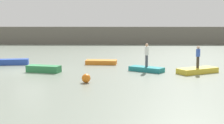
{
  "coord_description": "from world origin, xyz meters",
  "views": [
    {
      "loc": [
        7.01,
        -25.19,
        4.07
      ],
      "look_at": [
        6.63,
        1.21,
        0.61
      ],
      "focal_mm": 51.05,
      "sensor_mm": 36.0,
      "label": 1
    }
  ],
  "objects_px": {
    "rowboat_orange": "(101,62)",
    "rowboat_yellow": "(197,71)",
    "person_blue_shirt": "(198,56)",
    "mooring_buoy": "(86,78)",
    "rowboat_teal": "(146,69)",
    "rowboat_blue": "(11,62)",
    "rowboat_green": "(44,69)",
    "person_white_shirt": "(147,54)"
  },
  "relations": [
    {
      "from": "rowboat_orange",
      "to": "person_blue_shirt",
      "type": "relative_size",
      "value": 1.67
    },
    {
      "from": "person_white_shirt",
      "to": "rowboat_yellow",
      "type": "bearing_deg",
      "value": -11.3
    },
    {
      "from": "rowboat_green",
      "to": "person_white_shirt",
      "type": "xyz_separation_m",
      "value": [
        8.17,
        0.51,
        1.16
      ]
    },
    {
      "from": "rowboat_teal",
      "to": "mooring_buoy",
      "type": "bearing_deg",
      "value": -99.53
    },
    {
      "from": "rowboat_yellow",
      "to": "mooring_buoy",
      "type": "height_order",
      "value": "mooring_buoy"
    },
    {
      "from": "person_blue_shirt",
      "to": "person_white_shirt",
      "type": "relative_size",
      "value": 0.91
    },
    {
      "from": "person_blue_shirt",
      "to": "rowboat_green",
      "type": "bearing_deg",
      "value": 178.72
    },
    {
      "from": "rowboat_blue",
      "to": "rowboat_green",
      "type": "xyz_separation_m",
      "value": [
        4.03,
        -4.24,
        0.01
      ]
    },
    {
      "from": "rowboat_green",
      "to": "rowboat_yellow",
      "type": "bearing_deg",
      "value": 12.98
    },
    {
      "from": "rowboat_orange",
      "to": "person_blue_shirt",
      "type": "bearing_deg",
      "value": -28.61
    },
    {
      "from": "person_blue_shirt",
      "to": "rowboat_orange",
      "type": "bearing_deg",
      "value": 147.21
    },
    {
      "from": "person_blue_shirt",
      "to": "mooring_buoy",
      "type": "bearing_deg",
      "value": -154.53
    },
    {
      "from": "rowboat_green",
      "to": "rowboat_yellow",
      "type": "height_order",
      "value": "rowboat_green"
    },
    {
      "from": "rowboat_orange",
      "to": "rowboat_green",
      "type": "bearing_deg",
      "value": -128.43
    },
    {
      "from": "rowboat_teal",
      "to": "mooring_buoy",
      "type": "relative_size",
      "value": 4.71
    },
    {
      "from": "person_white_shirt",
      "to": "rowboat_green",
      "type": "bearing_deg",
      "value": -176.44
    },
    {
      "from": "rowboat_teal",
      "to": "person_white_shirt",
      "type": "distance_m",
      "value": 1.24
    },
    {
      "from": "rowboat_teal",
      "to": "person_white_shirt",
      "type": "relative_size",
      "value": 1.47
    },
    {
      "from": "person_blue_shirt",
      "to": "person_white_shirt",
      "type": "height_order",
      "value": "person_white_shirt"
    },
    {
      "from": "rowboat_orange",
      "to": "rowboat_yellow",
      "type": "bearing_deg",
      "value": -28.61
    },
    {
      "from": "rowboat_teal",
      "to": "rowboat_yellow",
      "type": "height_order",
      "value": "rowboat_yellow"
    },
    {
      "from": "rowboat_blue",
      "to": "mooring_buoy",
      "type": "xyz_separation_m",
      "value": [
        7.79,
        -8.46,
        0.03
      ]
    },
    {
      "from": "rowboat_orange",
      "to": "rowboat_yellow",
      "type": "distance_m",
      "value": 9.19
    },
    {
      "from": "rowboat_green",
      "to": "rowboat_teal",
      "type": "xyz_separation_m",
      "value": [
        8.17,
        0.51,
        -0.08
      ]
    },
    {
      "from": "person_blue_shirt",
      "to": "rowboat_yellow",
      "type": "bearing_deg",
      "value": 0.0
    },
    {
      "from": "rowboat_green",
      "to": "person_white_shirt",
      "type": "height_order",
      "value": "person_white_shirt"
    },
    {
      "from": "rowboat_orange",
      "to": "rowboat_teal",
      "type": "xyz_separation_m",
      "value": [
        3.84,
        -4.2,
        -0.01
      ]
    },
    {
      "from": "rowboat_teal",
      "to": "rowboat_green",
      "type": "bearing_deg",
      "value": -143.0
    },
    {
      "from": "rowboat_teal",
      "to": "person_blue_shirt",
      "type": "bearing_deg",
      "value": 22.14
    },
    {
      "from": "rowboat_green",
      "to": "rowboat_teal",
      "type": "relative_size",
      "value": 0.96
    },
    {
      "from": "rowboat_green",
      "to": "person_white_shirt",
      "type": "distance_m",
      "value": 8.26
    },
    {
      "from": "rowboat_green",
      "to": "rowboat_teal",
      "type": "height_order",
      "value": "rowboat_green"
    },
    {
      "from": "rowboat_teal",
      "to": "person_white_shirt",
      "type": "bearing_deg",
      "value": 0.0
    },
    {
      "from": "rowboat_orange",
      "to": "rowboat_teal",
      "type": "relative_size",
      "value": 1.03
    },
    {
      "from": "rowboat_blue",
      "to": "person_blue_shirt",
      "type": "bearing_deg",
      "value": -25.08
    },
    {
      "from": "rowboat_blue",
      "to": "rowboat_orange",
      "type": "bearing_deg",
      "value": -6.21
    },
    {
      "from": "rowboat_yellow",
      "to": "person_blue_shirt",
      "type": "relative_size",
      "value": 1.92
    },
    {
      "from": "person_blue_shirt",
      "to": "mooring_buoy",
      "type": "xyz_separation_m",
      "value": [
        -8.3,
        -3.95,
        -1.07
      ]
    },
    {
      "from": "rowboat_yellow",
      "to": "person_blue_shirt",
      "type": "xyz_separation_m",
      "value": [
        0.0,
        0.0,
        1.16
      ]
    },
    {
      "from": "rowboat_green",
      "to": "rowboat_yellow",
      "type": "distance_m",
      "value": 12.06
    },
    {
      "from": "rowboat_blue",
      "to": "rowboat_orange",
      "type": "height_order",
      "value": "rowboat_blue"
    },
    {
      "from": "rowboat_orange",
      "to": "mooring_buoy",
      "type": "distance_m",
      "value": 8.95
    }
  ]
}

